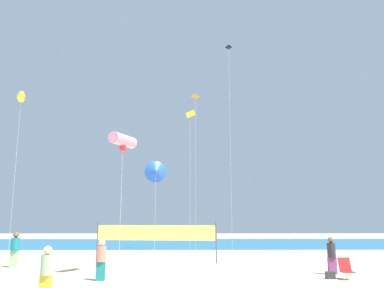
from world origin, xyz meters
TOP-DOWN VIEW (x-y plane):
  - ocean_band at (0.00, 29.30)m, footprint 120.00×20.00m
  - beachgoer_coral_shirt at (-2.45, 2.14)m, footprint 0.39×0.39m
  - beachgoer_sage_shirt at (-3.34, -1.92)m, footprint 0.38×0.38m
  - beachgoer_charcoal_shirt at (7.96, 3.98)m, footprint 0.39×0.39m
  - beachgoer_teal_shirt at (-8.05, 6.87)m, footprint 0.43×0.43m
  - folding_beach_chair at (7.99, 2.40)m, footprint 0.52×0.65m
  - volleyball_net at (-0.72, 9.34)m, footprint 7.30×1.21m
  - beach_handbag at (7.33, 2.50)m, footprint 0.39×0.20m
  - kite_blue_delta at (-1.14, 14.02)m, footprint 1.68×0.82m
  - kite_yellow_inflatable at (-9.40, 9.20)m, footprint 1.02×1.59m
  - kite_orange_diamond at (1.88, 17.51)m, footprint 0.73×0.74m
  - kite_black_diamond at (4.45, 14.39)m, footprint 0.45×0.46m
  - kite_pink_tube at (-1.91, 3.46)m, footprint 1.20×1.69m
  - kite_yellow_diamond at (1.36, 14.00)m, footprint 0.94×0.94m

SIDE VIEW (x-z plane):
  - ocean_band at x=0.00m, z-range 0.00..0.01m
  - beach_handbag at x=7.33m, z-range 0.00..0.32m
  - folding_beach_chair at x=7.99m, z-range 0.02..0.91m
  - beachgoer_sage_shirt at x=-3.34m, z-range 0.06..1.73m
  - beachgoer_coral_shirt at x=-2.45m, z-range 0.06..1.75m
  - beachgoer_charcoal_shirt at x=7.96m, z-range 0.06..1.76m
  - beachgoer_teal_shirt at x=-8.05m, z-range 0.06..1.92m
  - volleyball_net at x=-0.72m, z-range 0.43..2.83m
  - kite_blue_delta at x=-1.14m, z-range 2.60..9.42m
  - kite_pink_tube at x=-1.91m, z-range 2.95..9.47m
  - kite_yellow_inflatable at x=-9.40m, z-range 4.86..15.43m
  - kite_yellow_diamond at x=1.36m, z-range 4.99..15.67m
  - kite_orange_diamond at x=1.88m, z-range 6.17..19.27m
  - kite_black_diamond at x=4.45m, z-range 7.12..23.27m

